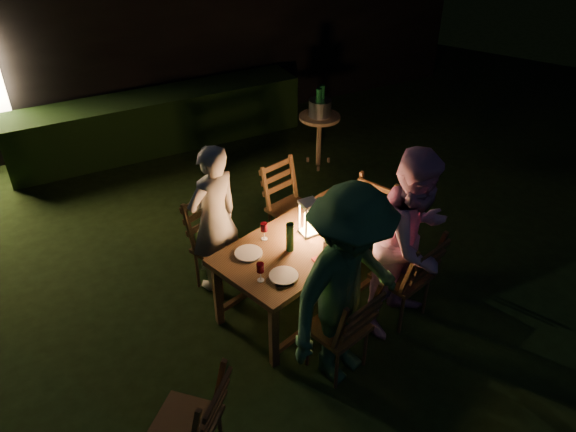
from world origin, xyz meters
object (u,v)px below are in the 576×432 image
chair_far_right (291,220)px  person_opp_right (413,242)px  chair_near_left (339,342)px  chair_end (384,223)px  ice_bucket (320,108)px  person_house_side (214,219)px  bottle_bucket_a (318,106)px  chair_far_left (221,260)px  bottle_bucket_b (322,103)px  bottle_table (290,237)px  dining_table (309,244)px  person_opp_left (348,289)px  side_table (320,122)px  lantern (309,220)px  chair_near_right (401,290)px

chair_far_right → person_opp_right: person_opp_right is taller
chair_near_left → chair_far_right: size_ratio=0.99×
chair_near_left → chair_end: size_ratio=0.97×
chair_near_left → ice_bucket: (1.68, 3.21, 0.55)m
person_house_side → bottle_bucket_a: person_house_side is taller
chair_far_left → bottle_bucket_b: (2.20, 1.78, 0.60)m
chair_end → bottle_bucket_a: 2.03m
chair_end → bottle_table: (-1.41, -0.45, 0.58)m
dining_table → bottle_bucket_a: bottle_bucket_a is taller
person_opp_left → side_table: bearing=45.2°
chair_far_right → bottle_bucket_b: size_ratio=3.10×
chair_end → bottle_table: bottle_table is taller
chair_far_right → chair_near_left: bearing=59.3°
chair_end → person_house_side: bearing=-121.6°
bottle_table → bottle_bucket_a: (1.67, 2.37, 0.02)m
bottle_table → person_house_side: bearing=121.5°
chair_near_left → person_house_side: bearing=92.4°
ice_bucket → bottle_bucket_b: bearing=38.7°
side_table → ice_bucket: size_ratio=2.47×
lantern → bottle_bucket_a: 2.63m
chair_end → side_table: bearing=147.6°
chair_far_right → chair_far_left: bearing=2.3°
bottle_table → bottle_bucket_b: bottle_bucket_b is taller
chair_far_right → person_house_side: size_ratio=0.64×
person_house_side → bottle_table: 0.85m
chair_far_right → bottle_table: size_ratio=3.55×
chair_far_left → chair_far_right: bearing=176.2°
chair_near_right → person_opp_right: bearing=-87.1°
chair_near_right → lantern: bearing=117.9°
person_house_side → chair_far_right: bearing=177.2°
ice_bucket → bottle_bucket_a: 0.08m
chair_far_left → bottle_bucket_a: size_ratio=3.16×
chair_far_right → bottle_bucket_b: (1.24, 1.47, 0.60)m
chair_near_left → chair_far_right: chair_far_right is taller
person_house_side → person_opp_left: bearing=90.0°
bottle_table → side_table: bearing=54.5°
chair_near_right → person_opp_left: 1.08m
chair_end → dining_table: bearing=-95.6°
chair_far_right → person_opp_right: 1.70m
bottle_table → side_table: bottle_table is taller
chair_far_left → bottle_bucket_a: (2.10, 1.70, 0.60)m
bottle_bucket_a → chair_end: bearing=-97.7°
dining_table → person_opp_right: 0.96m
chair_near_right → bottle_bucket_b: bottle_bucket_b is taller
person_opp_left → bottle_table: person_opp_left is taller
dining_table → bottle_table: 0.33m
chair_end → chair_far_right: bearing=-144.3°
chair_far_left → person_opp_right: bearing=115.8°
chair_far_left → bottle_bucket_a: 2.76m
chair_far_right → person_opp_right: (0.39, -1.55, 0.59)m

